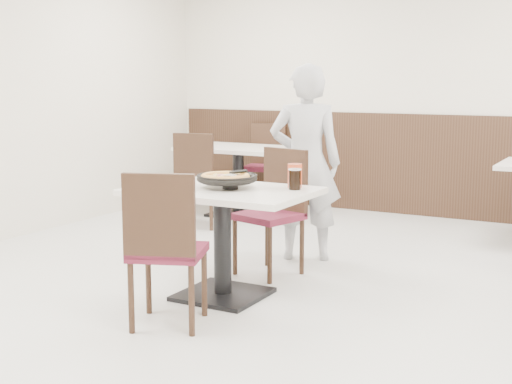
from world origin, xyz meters
The scene contains 19 objects.
floor centered at (0.00, 0.00, 0.00)m, with size 7.00×7.00×0.00m, color #A5A5A1.
wall_back centered at (0.00, 3.50, 1.40)m, with size 6.00×0.04×2.80m, color beige.
wainscot_back centered at (0.00, 3.48, 0.55)m, with size 5.90×0.03×1.10m, color black.
main_table centered at (-0.32, -0.05, 0.38)m, with size 1.20×0.80×0.75m, color silver, non-canonical shape.
chair_near centered at (-0.32, -0.68, 0.47)m, with size 0.42×0.42×0.95m, color black, non-canonical shape.
chair_far centered at (-0.31, 0.60, 0.47)m, with size 0.42×0.42×0.95m, color black, non-canonical shape.
trivet centered at (-0.26, -0.04, 0.77)m, with size 0.11×0.11×0.04m, color black.
pizza_pan centered at (-0.31, -0.01, 0.79)m, with size 0.34×0.34×0.01m, color black.
pizza centered at (-0.31, -0.02, 0.81)m, with size 0.34×0.34×0.02m, color gold.
pizza_server centered at (-0.26, -0.03, 0.84)m, with size 0.08×0.10×0.00m, color white.
napkin centered at (-0.75, -0.19, 0.75)m, with size 0.17×0.17×0.00m, color white.
side_plate centered at (-0.70, -0.18, 0.76)m, with size 0.19×0.19×0.01m, color white.
fork centered at (-0.75, -0.15, 0.77)m, with size 0.01×0.16×0.00m, color white.
cola_glass centered at (0.13, 0.14, 0.81)m, with size 0.08×0.08×0.13m, color black.
red_cup centered at (0.09, 0.23, 0.83)m, with size 0.10×0.10×0.16m, color #C43F1D.
diner_person centered at (-0.27, 1.17, 0.80)m, with size 0.58×0.38×1.60m, color silver.
bg_table_left centered at (-1.70, 2.56, 0.38)m, with size 1.20×0.80×0.75m, color silver, non-canonical shape.
bg_chair_left_near centered at (-1.74, 1.89, 0.47)m, with size 0.42×0.42×0.95m, color black, non-canonical shape.
bg_chair_left_far centered at (-1.72, 3.19, 0.47)m, with size 0.42×0.42×0.95m, color black, non-canonical shape.
Camera 1 is at (2.13, -4.07, 1.48)m, focal length 50.00 mm.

